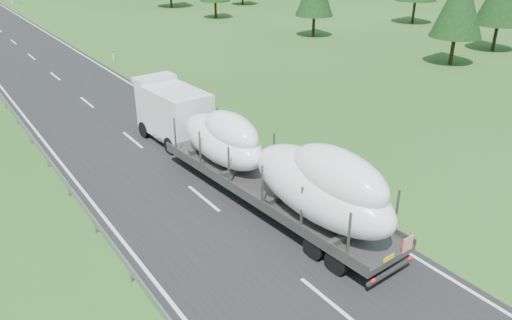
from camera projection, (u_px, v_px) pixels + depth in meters
ground at (204, 199)px, 24.28m from camera, size 400.00×400.00×0.00m
boat_truck at (250, 152)px, 23.76m from camera, size 3.67×19.85×4.35m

